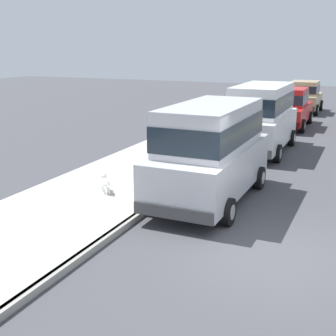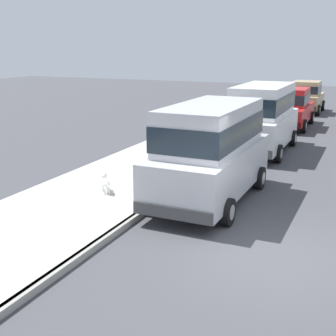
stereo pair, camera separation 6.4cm
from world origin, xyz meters
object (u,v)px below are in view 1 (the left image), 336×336
(dog_white, at_px, (105,182))
(fire_hydrant, at_px, (186,158))
(car_tan_hatchback, at_px, (304,96))
(car_silver_van, at_px, (211,148))
(car_white_van, at_px, (261,115))
(car_red_sedan, at_px, (288,107))

(dog_white, bearing_deg, fire_hydrant, 71.54)
(dog_white, relative_size, fire_hydrant, 0.82)
(dog_white, bearing_deg, car_tan_hatchback, 82.09)
(car_silver_van, distance_m, car_white_van, 6.18)
(dog_white, bearing_deg, car_white_van, 70.46)
(car_tan_hatchback, bearing_deg, car_silver_van, -89.88)
(car_white_van, relative_size, car_red_sedan, 1.06)
(car_silver_van, relative_size, car_red_sedan, 1.07)
(car_silver_van, xyz_separation_m, fire_hydrant, (-1.55, 2.23, -0.92))
(car_tan_hatchback, relative_size, fire_hydrant, 5.25)
(dog_white, height_order, fire_hydrant, fire_hydrant)
(car_silver_van, xyz_separation_m, car_white_van, (-0.09, 6.17, 0.00))
(car_red_sedan, bearing_deg, car_silver_van, -89.76)
(car_white_van, bearing_deg, fire_hydrant, -110.40)
(car_tan_hatchback, bearing_deg, dog_white, -97.91)
(dog_white, distance_m, fire_hydrant, 3.35)
(fire_hydrant, bearing_deg, car_red_sedan, 81.32)
(car_white_van, xyz_separation_m, fire_hydrant, (-1.47, -3.94, -0.92))
(car_silver_van, relative_size, car_white_van, 1.00)
(car_white_van, bearing_deg, car_silver_van, -89.20)
(car_red_sedan, xyz_separation_m, car_tan_hatchback, (0.01, 5.52, -0.01))
(car_silver_van, distance_m, fire_hydrant, 2.87)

